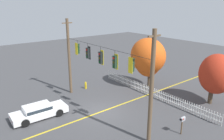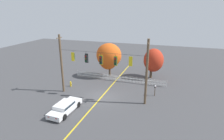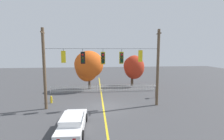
% 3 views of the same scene
% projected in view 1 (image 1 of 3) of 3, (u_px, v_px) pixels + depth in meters
% --- Properties ---
extents(ground, '(80.00, 80.00, 0.00)m').
position_uv_depth(ground, '(101.00, 112.00, 19.75)').
color(ground, '#424244').
extents(lane_centerline_stripe, '(0.16, 36.00, 0.01)m').
position_uv_depth(lane_centerline_stripe, '(101.00, 112.00, 19.75)').
color(lane_centerline_stripe, gold).
rests_on(lane_centerline_stripe, ground).
extents(signal_support_span, '(11.65, 1.10, 7.93)m').
position_uv_depth(signal_support_span, '(101.00, 69.00, 18.56)').
color(signal_support_span, brown).
rests_on(signal_support_span, ground).
extents(traffic_signal_eastbound_side, '(0.43, 0.38, 1.37)m').
position_uv_depth(traffic_signal_eastbound_side, '(78.00, 49.00, 21.08)').
color(traffic_signal_eastbound_side, black).
extents(traffic_signal_westbound_side, '(0.43, 0.38, 1.49)m').
position_uv_depth(traffic_signal_westbound_side, '(88.00, 53.00, 19.75)').
color(traffic_signal_westbound_side, black).
extents(traffic_signal_northbound_primary, '(0.43, 0.38, 1.57)m').
position_uv_depth(traffic_signal_northbound_primary, '(101.00, 58.00, 18.27)').
color(traffic_signal_northbound_primary, black).
extents(traffic_signal_northbound_secondary, '(0.43, 0.38, 1.52)m').
position_uv_depth(traffic_signal_northbound_secondary, '(115.00, 62.00, 16.86)').
color(traffic_signal_northbound_secondary, black).
extents(traffic_signal_southbound_primary, '(0.43, 0.38, 1.32)m').
position_uv_depth(traffic_signal_southbound_primary, '(132.00, 65.00, 15.37)').
color(traffic_signal_southbound_primary, black).
extents(white_picket_fence, '(14.77, 0.06, 1.02)m').
position_uv_depth(white_picket_fence, '(152.00, 92.00, 22.81)').
color(white_picket_fence, white).
rests_on(white_picket_fence, ground).
extents(autumn_maple_near_fence, '(4.19, 3.58, 5.73)m').
position_uv_depth(autumn_maple_near_fence, '(148.00, 57.00, 24.67)').
color(autumn_maple_near_fence, '#473828').
rests_on(autumn_maple_near_fence, ground).
extents(autumn_maple_mid, '(3.20, 3.35, 4.99)m').
position_uv_depth(autumn_maple_mid, '(216.00, 73.00, 20.45)').
color(autumn_maple_mid, '#473828').
rests_on(autumn_maple_mid, ground).
extents(parked_car, '(1.99, 4.66, 1.15)m').
position_uv_depth(parked_car, '(39.00, 111.00, 18.60)').
color(parked_car, white).
rests_on(parked_car, ground).
extents(fire_hydrant, '(0.38, 0.22, 0.81)m').
position_uv_depth(fire_hydrant, '(86.00, 85.00, 24.96)').
color(fire_hydrant, gold).
rests_on(fire_hydrant, ground).
extents(roadside_mailbox, '(0.25, 0.44, 1.44)m').
position_uv_depth(roadside_mailbox, '(182.00, 120.00, 16.04)').
color(roadside_mailbox, brown).
rests_on(roadside_mailbox, ground).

